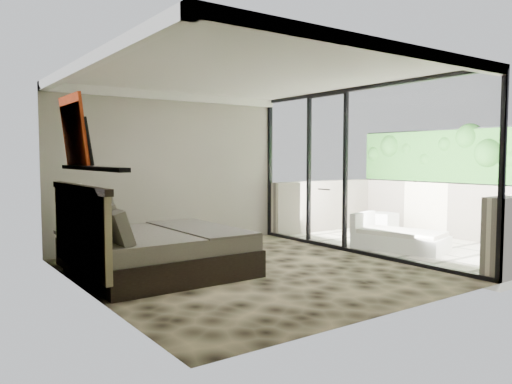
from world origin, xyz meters
TOP-DOWN VIEW (x-y plane):
  - floor at (0.00, 0.00)m, footprint 5.00×5.00m
  - ceiling at (0.00, 0.00)m, footprint 4.50×5.00m
  - back_wall at (0.00, 2.49)m, footprint 4.50×0.02m
  - left_wall at (-2.24, 0.00)m, footprint 0.02×5.00m
  - glass_wall at (2.25, 0.00)m, footprint 0.08×5.00m
  - terrace_slab at (3.75, 0.00)m, footprint 3.00×5.00m
  - parapet_far at (5.10, 0.00)m, footprint 0.30×5.00m
  - foliage_hedge at (5.10, 0.00)m, footprint 0.36×4.60m
  - picture_ledge at (-2.18, 0.10)m, footprint 0.12×2.20m
  - bed at (-1.21, 0.55)m, footprint 2.21×2.14m
  - nightstand at (-1.93, 1.87)m, footprint 0.61×0.61m
  - table_lamp at (-1.98, 1.91)m, footprint 0.39×0.39m
  - abstract_canvas at (-2.19, 0.76)m, footprint 0.13×0.90m
  - framed_print at (-2.14, 0.54)m, footprint 0.11×0.50m
  - ottoman at (4.17, 1.06)m, footprint 0.53×0.53m
  - lounger at (3.09, -0.17)m, footprint 1.16×1.71m

SIDE VIEW (x-z plane):
  - terrace_slab at x=3.75m, z-range -0.12..0.00m
  - floor at x=0.00m, z-range 0.00..0.00m
  - lounger at x=3.09m, z-range -0.12..0.50m
  - ottoman at x=4.17m, z-range 0.00..0.47m
  - nightstand at x=-1.93m, z-range 0.00..0.47m
  - bed at x=-1.21m, z-range -0.25..0.97m
  - parapet_far at x=5.10m, z-range 0.00..1.10m
  - table_lamp at x=-1.98m, z-range 0.62..1.33m
  - back_wall at x=0.00m, z-range 0.00..2.80m
  - left_wall at x=-2.24m, z-range 0.00..2.80m
  - glass_wall at x=2.25m, z-range 0.00..2.80m
  - picture_ledge at x=-2.18m, z-range 1.48..1.52m
  - foliage_hedge at x=5.10m, z-range 1.10..2.20m
  - framed_print at x=-2.14m, z-range 1.53..2.12m
  - abstract_canvas at x=-2.19m, z-range 1.53..2.42m
  - ceiling at x=0.00m, z-range 2.78..2.80m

